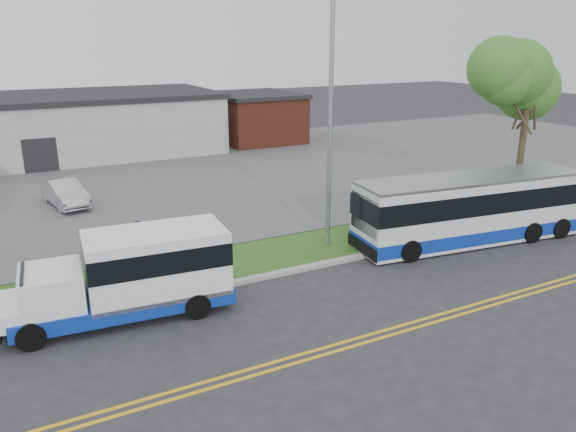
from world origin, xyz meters
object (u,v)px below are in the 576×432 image
tree_east (530,80)px  parked_car_a (65,193)px  shuttle_bus (135,272)px  transit_bus (471,209)px  pedestrian (139,247)px  streetlight_near (331,117)px

tree_east → parked_car_a: (-19.64, 10.55, -5.46)m
shuttle_bus → parked_car_a: 13.02m
transit_bus → pedestrian: size_ratio=5.18×
shuttle_bus → pedestrian: (0.76, 2.80, -0.29)m
transit_bus → parked_car_a: (-14.14, 12.95, -0.66)m
streetlight_near → transit_bus: 7.03m
streetlight_near → transit_bus: size_ratio=0.93×
tree_east → streetlight_near: (-11.00, -0.27, -0.97)m
shuttle_bus → transit_bus: transit_bus is taller
tree_east → streetlight_near: bearing=-178.6°
streetlight_near → shuttle_bus: bearing=-165.1°
pedestrian → tree_east: bearing=176.6°
tree_east → parked_car_a: 22.95m
tree_east → pedestrian: 19.14m
pedestrian → parked_car_a: pedestrian is taller
streetlight_near → parked_car_a: 14.56m
tree_east → transit_bus: 7.69m
shuttle_bus → parked_car_a: (-0.44, 13.00, -0.63)m
tree_east → transit_bus: tree_east is taller
shuttle_bus → pedestrian: size_ratio=3.50×
tree_east → pedestrian: bearing=178.9°
parked_car_a → streetlight_near: bearing=-61.7°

